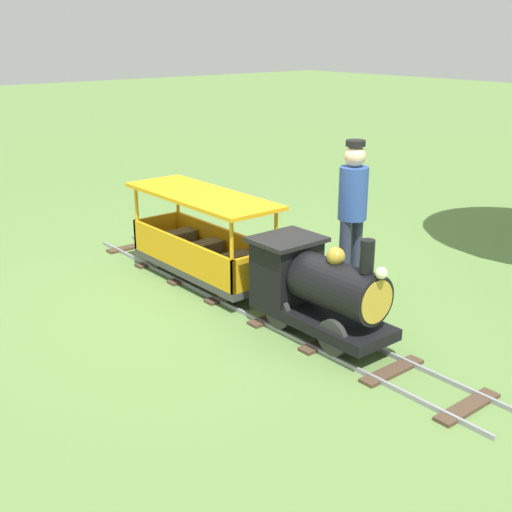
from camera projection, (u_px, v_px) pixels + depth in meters
ground_plane at (235, 297)px, 7.00m from camera, size 60.00×60.00×0.00m
track at (254, 305)px, 6.75m from camera, size 0.66×5.70×0.04m
locomotive at (316, 286)px, 5.96m from camera, size 0.62×1.45×1.02m
passenger_car at (202, 246)px, 7.28m from camera, size 0.72×2.00×0.97m
conductor_person at (353, 205)px, 6.87m from camera, size 0.30×0.30×1.62m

